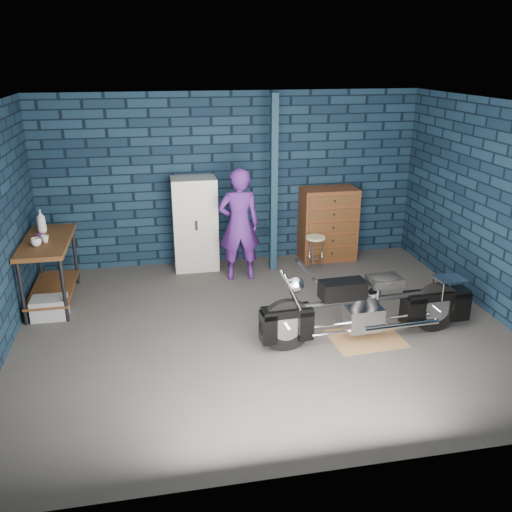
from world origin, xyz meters
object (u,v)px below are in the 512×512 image
Objects in this scene: workbench at (51,271)px; motorcycle at (369,302)px; storage_bin at (50,308)px; person at (239,225)px; shop_stool at (315,253)px; tool_chest at (328,224)px; locker at (195,224)px.

motorcycle is at bearing -25.09° from workbench.
storage_bin is (0.02, -0.48, -0.32)m from workbench.
motorcycle is 1.32× the size of person.
motorcycle is (3.83, -1.79, 0.04)m from workbench.
motorcycle reaches higher than shop_stool.
shop_stool reaches higher than storage_bin.
motorcycle is 2.74m from tool_chest.
person reaches higher than tool_chest.
workbench is 2.25m from locker.
person is 1.35m from shop_stool.
workbench is at bearing -167.77° from tool_chest.
locker reaches higher than workbench.
workbench is 4.23m from motorcycle.
storage_bin is 0.30× the size of locker.
person is at bearing 7.81° from workbench.
person is 3.84× the size of storage_bin.
person reaches higher than workbench.
tool_chest is at bearing 0.00° from locker.
shop_stool is (3.87, 0.46, -0.18)m from workbench.
motorcycle is at bearing -90.87° from shop_stool.
motorcycle is 1.54× the size of locker.
storage_bin is at bearing -145.42° from locker.
storage_bin is 4.45m from tool_chest.
person is (-1.18, 2.16, 0.35)m from motorcycle.
storage_bin is 3.96m from shop_stool.
tool_chest is at bearing 18.37° from storage_bin.
shop_stool is at bearing 13.79° from storage_bin.
workbench is at bearing -173.15° from shop_stool.
motorcycle is at bearing -56.54° from locker.
tool_chest is (4.20, 1.39, 0.46)m from storage_bin.
storage_bin is 0.80× the size of shop_stool.
storage_bin is at bearing -166.21° from shop_stool.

